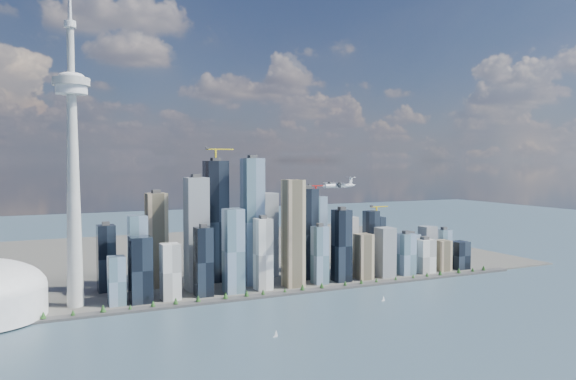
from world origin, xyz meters
name	(u,v)px	position (x,y,z in m)	size (l,w,h in m)	color
ground	(339,339)	(0.00, 0.00, 0.00)	(4000.00, 4000.00, 0.00)	#324758
seawall	(265,296)	(0.00, 250.00, 2.00)	(1100.00, 22.00, 4.00)	#383838
land	(193,256)	(0.00, 700.00, 1.50)	(1400.00, 900.00, 3.00)	#4C4C47
shoreline_trees	(265,292)	(0.00, 250.00, 8.78)	(960.53, 7.20, 8.80)	#3F2D1E
skyscraper_cluster	(276,242)	(59.62, 336.82, 79.29)	(736.00, 142.00, 255.69)	black
needle_tower	(73,159)	(-300.00, 310.00, 235.84)	(56.00, 56.00, 550.50)	#ADAEA8
airplane	(339,185)	(116.35, 201.53, 191.44)	(73.99, 65.82, 18.13)	silver
sailboat_west	(276,335)	(-72.46, 42.02, 3.24)	(7.29, 2.24, 10.11)	silver
sailboat_east	(383,299)	(166.25, 139.38, 3.17)	(7.14, 2.58, 9.87)	silver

